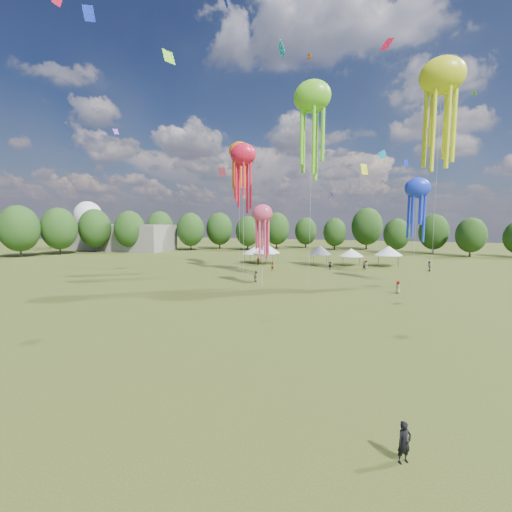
% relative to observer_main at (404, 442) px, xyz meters
% --- Properties ---
extents(ground, '(300.00, 300.00, 0.00)m').
position_rel_observer_main_xyz_m(ground, '(-8.55, 1.17, -0.82)').
color(ground, '#384416').
rests_on(ground, ground).
extents(observer_main, '(0.71, 0.68, 1.64)m').
position_rel_observer_main_xyz_m(observer_main, '(0.00, 0.00, 0.00)').
color(observer_main, black).
rests_on(observer_main, ground).
extents(spectator_near, '(1.03, 1.00, 1.67)m').
position_rel_observer_main_xyz_m(spectator_near, '(-18.08, 34.13, 0.01)').
color(spectator_near, gray).
rests_on(spectator_near, ground).
extents(spectators_far, '(33.57, 23.29, 1.87)m').
position_rel_observer_main_xyz_m(spectators_far, '(-4.17, 50.34, 0.01)').
color(spectators_far, gray).
rests_on(spectators_far, ground).
extents(festival_tents, '(32.86, 10.42, 4.37)m').
position_rel_observer_main_xyz_m(festival_tents, '(-13.45, 57.28, 2.28)').
color(festival_tents, '#47474C').
rests_on(festival_tents, ground).
extents(show_kites, '(37.41, 16.83, 32.64)m').
position_rel_observer_main_xyz_m(show_kites, '(-5.76, 40.22, 21.49)').
color(show_kites, red).
rests_on(show_kites, ground).
extents(small_kites, '(72.75, 66.83, 42.38)m').
position_rel_observer_main_xyz_m(small_kites, '(-8.31, 42.14, 28.85)').
color(small_kites, red).
rests_on(small_kites, ground).
extents(treeline, '(201.57, 95.24, 13.43)m').
position_rel_observer_main_xyz_m(treeline, '(-12.42, 63.68, 5.73)').
color(treeline, '#38281C').
rests_on(treeline, ground).
extents(hangar, '(40.00, 12.00, 8.00)m').
position_rel_observer_main_xyz_m(hangar, '(-80.55, 73.17, 3.18)').
color(hangar, gray).
rests_on(hangar, ground).
extents(radome, '(9.00, 9.00, 16.00)m').
position_rel_observer_main_xyz_m(radome, '(-96.55, 79.17, 9.17)').
color(radome, white).
rests_on(radome, ground).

